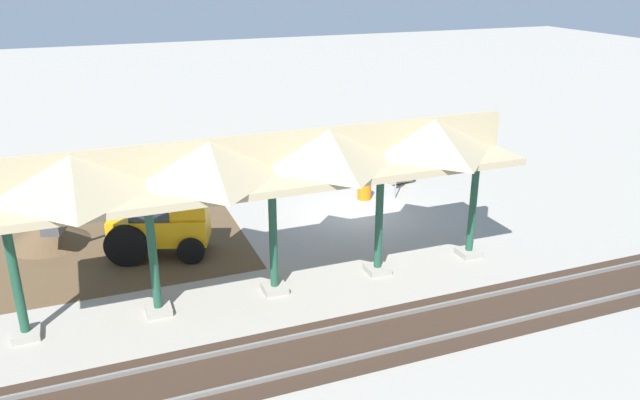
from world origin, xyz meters
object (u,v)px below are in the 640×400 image
(concrete_pipe, at_px, (400,173))
(traffic_barrel, at_px, (364,189))
(backhoe, at_px, (154,220))
(stop_sign, at_px, (397,160))

(concrete_pipe, height_order, traffic_barrel, concrete_pipe)
(backhoe, bearing_deg, stop_sign, -169.36)
(traffic_barrel, bearing_deg, concrete_pipe, -151.62)
(backhoe, relative_size, concrete_pipe, 4.88)
(stop_sign, height_order, traffic_barrel, stop_sign)
(backhoe, height_order, traffic_barrel, backhoe)
(stop_sign, relative_size, concrete_pipe, 2.13)
(stop_sign, distance_m, concrete_pipe, 2.39)
(stop_sign, distance_m, backhoe, 10.15)
(stop_sign, xyz_separation_m, backhoe, (9.97, 1.87, -0.44))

